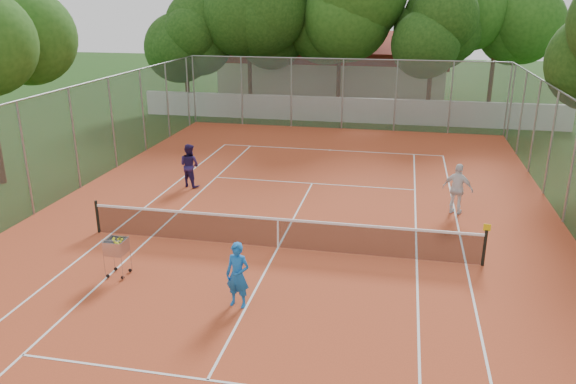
% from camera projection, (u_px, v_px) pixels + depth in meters
% --- Properties ---
extents(ground, '(120.00, 120.00, 0.00)m').
position_uv_depth(ground, '(278.00, 248.00, 17.02)').
color(ground, '#15340E').
rests_on(ground, ground).
extents(court_pad, '(18.00, 34.00, 0.02)m').
position_uv_depth(court_pad, '(278.00, 248.00, 17.01)').
color(court_pad, '#B24422').
rests_on(court_pad, ground).
extents(court_lines, '(10.98, 23.78, 0.01)m').
position_uv_depth(court_lines, '(278.00, 247.00, 17.01)').
color(court_lines, white).
rests_on(court_lines, court_pad).
extents(tennis_net, '(11.88, 0.10, 0.98)m').
position_uv_depth(tennis_net, '(278.00, 233.00, 16.85)').
color(tennis_net, black).
rests_on(tennis_net, court_pad).
extents(perimeter_fence, '(18.00, 34.00, 4.00)m').
position_uv_depth(perimeter_fence, '(278.00, 186.00, 16.37)').
color(perimeter_fence, slate).
rests_on(perimeter_fence, ground).
extents(boundary_wall, '(26.00, 0.30, 1.50)m').
position_uv_depth(boundary_wall, '(346.00, 110.00, 34.37)').
color(boundary_wall, white).
rests_on(boundary_wall, ground).
extents(clubhouse, '(16.40, 9.00, 4.40)m').
position_uv_depth(clubhouse, '(334.00, 67.00, 43.55)').
color(clubhouse, beige).
rests_on(clubhouse, ground).
extents(tropical_trees, '(29.00, 19.00, 10.00)m').
position_uv_depth(tropical_trees, '(353.00, 35.00, 35.77)').
color(tropical_trees, '#14340D').
rests_on(tropical_trees, ground).
extents(player_near, '(0.66, 0.49, 1.66)m').
position_uv_depth(player_near, '(238.00, 275.00, 13.53)').
color(player_near, blue).
rests_on(player_near, court_pad).
extents(player_far_left, '(1.02, 0.91, 1.74)m').
position_uv_depth(player_far_left, '(190.00, 165.00, 22.34)').
color(player_far_left, '#261A50').
rests_on(player_far_left, court_pad).
extents(player_far_right, '(1.14, 0.78, 1.80)m').
position_uv_depth(player_far_right, '(458.00, 189.00, 19.46)').
color(player_far_right, silver).
rests_on(player_far_right, court_pad).
extents(ball_hopper, '(0.71, 0.71, 1.16)m').
position_uv_depth(ball_hopper, '(117.00, 256.00, 15.12)').
color(ball_hopper, '#B4B3BA').
rests_on(ball_hopper, court_pad).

